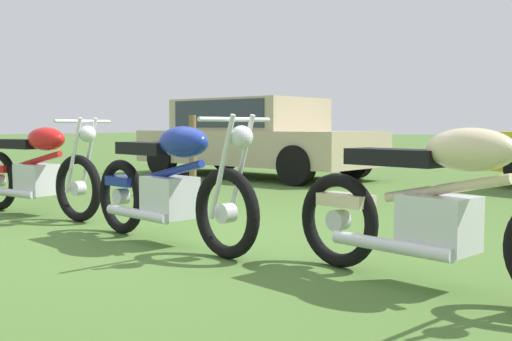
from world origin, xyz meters
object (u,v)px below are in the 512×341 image
Objects in this scene: fence_post_wooden at (193,155)px; motorcycle_cream at (439,207)px; car_beige at (252,133)px; motorcycle_red at (36,170)px; motorcycle_blue at (169,185)px.

motorcycle_cream is at bearing -33.43° from fence_post_wooden.
car_beige is at bearing 145.29° from motorcycle_cream.
car_beige is 4.40× the size of fence_post_wooden.
motorcycle_blue is (2.22, -0.36, 0.00)m from motorcycle_red.
fence_post_wooden is (-4.32, 2.85, 0.07)m from motorcycle_cream.
motorcycle_red and motorcycle_blue have the same top height.
motorcycle_red is at bearing -73.54° from car_beige.
fence_post_wooden is (1.03, -2.86, -0.26)m from car_beige.
motorcycle_red is 0.43× the size of car_beige.
motorcycle_cream is at bearing -4.30° from motorcycle_red.
motorcycle_red is 4.39m from motorcycle_cream.
car_beige reaches higher than fence_post_wooden.
motorcycle_red is 5.38m from car_beige.
motorcycle_red is 1.02× the size of motorcycle_blue.
motorcycle_blue is at bearing -169.60° from motorcycle_cream.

